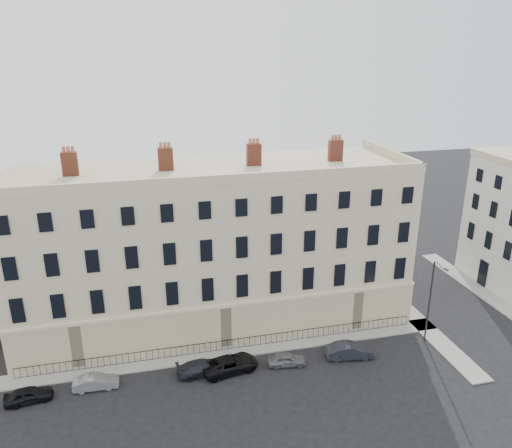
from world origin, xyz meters
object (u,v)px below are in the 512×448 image
object	(u,v)px
car_e	(287,359)
car_a	(29,395)
car_d	(230,364)
car_c	(202,367)
car_f	(350,351)
streetlamp	(431,298)
car_b	(96,382)

from	to	relation	value
car_e	car_a	bearing A→B (deg)	97.26
car_a	car_d	bearing A→B (deg)	-97.62
car_c	car_f	xyz separation A→B (m)	(12.72, -0.80, 0.09)
car_a	car_c	size ratio (longest dim) A/B	0.86
car_a	streetlamp	size ratio (longest dim) A/B	0.44
car_a	car_d	xyz separation A→B (m)	(15.48, 0.10, 0.06)
car_e	car_f	world-z (taller)	car_f
car_b	streetlamp	world-z (taller)	streetlamp
car_c	car_e	bearing A→B (deg)	-101.24
streetlamp	car_d	bearing A→B (deg)	-168.51
car_e	car_c	bearing A→B (deg)	93.65
car_d	car_b	bearing A→B (deg)	78.85
car_a	streetlamp	distance (m)	33.87
car_b	car_c	distance (m)	8.32
car_d	streetlamp	distance (m)	18.55
car_a	car_c	xyz separation A→B (m)	(13.16, 0.29, -0.00)
car_a	streetlamp	bearing A→B (deg)	-97.62
car_f	car_d	bearing A→B (deg)	94.59
car_d	streetlamp	bearing A→B (deg)	-99.06
car_f	streetlamp	size ratio (longest dim) A/B	0.53
car_d	streetlamp	size ratio (longest dim) A/B	0.60
car_b	car_c	xyz separation A→B (m)	(8.32, -0.13, 0.02)
car_b	car_e	distance (m)	15.45
car_b	streetlamp	bearing A→B (deg)	-88.83
car_e	streetlamp	bearing A→B (deg)	-80.08
streetlamp	car_a	bearing A→B (deg)	-168.52
car_d	streetlamp	world-z (taller)	streetlamp
car_b	car_f	xyz separation A→B (m)	(21.04, -0.92, 0.11)
car_c	streetlamp	distance (m)	20.84
car_e	streetlamp	distance (m)	13.92
car_f	streetlamp	world-z (taller)	streetlamp
car_a	car_b	bearing A→B (deg)	-93.04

